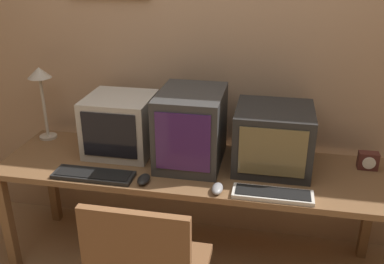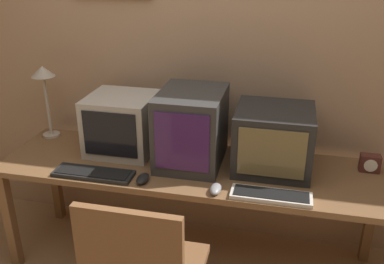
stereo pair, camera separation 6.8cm
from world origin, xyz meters
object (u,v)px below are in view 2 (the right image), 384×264
(monitor_left, at_px, (122,124))
(keyboard_side, at_px, (271,195))
(monitor_right, at_px, (273,139))
(desk_lamp, at_px, (44,81))
(keyboard_main, at_px, (94,173))
(monitor_center, at_px, (192,128))
(desk_clock, at_px, (370,163))
(mouse_far_corner, at_px, (216,189))
(mouse_near_keyboard, at_px, (143,179))

(monitor_left, xyz_separation_m, keyboard_side, (0.95, -0.37, -0.17))
(monitor_left, distance_m, monitor_right, 0.93)
(monitor_left, distance_m, desk_lamp, 0.60)
(monitor_right, xyz_separation_m, keyboard_main, (-0.97, -0.33, -0.17))
(monitor_center, xyz_separation_m, desk_lamp, (-1.02, 0.15, 0.17))
(monitor_center, bearing_deg, desk_clock, 5.68)
(desk_lamp, bearing_deg, mouse_far_corner, -21.21)
(desk_lamp, bearing_deg, monitor_left, -9.73)
(keyboard_main, distance_m, desk_clock, 1.57)
(mouse_far_corner, bearing_deg, mouse_near_keyboard, 176.92)
(desk_lamp, bearing_deg, mouse_near_keyboard, -29.11)
(keyboard_side, bearing_deg, desk_clock, 37.80)
(monitor_right, distance_m, keyboard_main, 1.04)
(monitor_center, height_order, mouse_far_corner, monitor_center)
(monitor_left, relative_size, monitor_center, 0.84)
(keyboard_side, bearing_deg, mouse_far_corner, -177.61)
(keyboard_side, relative_size, desk_lamp, 0.85)
(mouse_near_keyboard, bearing_deg, mouse_far_corner, -3.08)
(keyboard_side, height_order, desk_lamp, desk_lamp)
(monitor_center, height_order, desk_lamp, desk_lamp)
(monitor_center, height_order, monitor_right, monitor_center)
(mouse_far_corner, bearing_deg, monitor_center, 122.30)
(monitor_center, bearing_deg, desk_lamp, 171.57)
(monitor_center, bearing_deg, mouse_far_corner, -57.70)
(monitor_center, relative_size, keyboard_side, 1.14)
(mouse_near_keyboard, height_order, mouse_far_corner, mouse_far_corner)
(monitor_right, distance_m, mouse_near_keyboard, 0.77)
(monitor_left, relative_size, mouse_near_keyboard, 3.36)
(monitor_left, distance_m, mouse_near_keyboard, 0.46)
(desk_lamp, bearing_deg, desk_clock, -1.37)
(monitor_center, relative_size, keyboard_main, 1.03)
(desk_clock, bearing_deg, mouse_far_corner, -152.59)
(monitor_center, xyz_separation_m, monitor_right, (0.47, 0.03, -0.04))
(monitor_left, relative_size, desk_clock, 3.57)
(keyboard_side, distance_m, desk_clock, 0.67)
(monitor_right, distance_m, desk_lamp, 1.51)
(monitor_right, xyz_separation_m, mouse_near_keyboard, (-0.68, -0.33, -0.16))
(mouse_near_keyboard, relative_size, desk_lamp, 0.24)
(keyboard_main, bearing_deg, desk_clock, 14.67)
(mouse_near_keyboard, bearing_deg, desk_lamp, 150.89)
(monitor_right, relative_size, desk_lamp, 0.89)
(mouse_near_keyboard, bearing_deg, monitor_right, 25.99)
(desk_lamp, bearing_deg, keyboard_side, -17.03)
(mouse_near_keyboard, height_order, desk_lamp, desk_lamp)
(desk_clock, bearing_deg, monitor_right, -172.56)
(monitor_center, bearing_deg, keyboard_side, -32.35)
(keyboard_main, bearing_deg, keyboard_side, -0.81)
(monitor_right, relative_size, keyboard_main, 0.95)
(monitor_left, bearing_deg, monitor_right, -1.51)
(mouse_far_corner, xyz_separation_m, desk_lamp, (-1.22, 0.47, 0.37))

